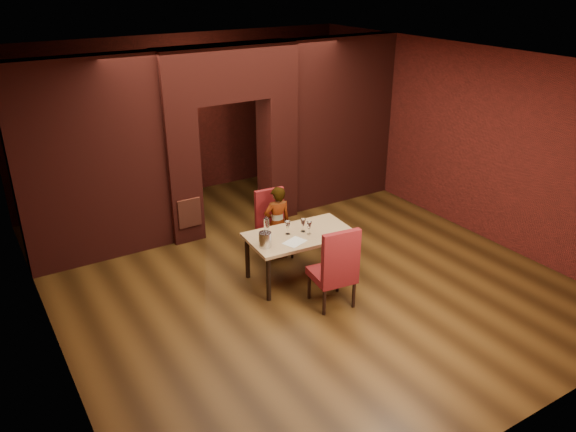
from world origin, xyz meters
The scene contains 25 objects.
floor centered at (0.00, 0.00, 0.00)m, with size 8.00×8.00×0.00m, color #452C11.
ceiling centered at (0.00, 0.00, 3.20)m, with size 7.00×8.00×0.04m, color silver.
wall_back centered at (0.00, 4.00, 1.60)m, with size 7.00×0.04×3.20m, color maroon.
wall_front centered at (0.00, -4.00, 1.60)m, with size 7.00×0.04×3.20m, color maroon.
wall_left centered at (-3.50, 0.00, 1.60)m, with size 0.04×8.00×3.20m, color maroon.
wall_right centered at (3.50, 0.00, 1.60)m, with size 0.04×8.00×3.20m, color maroon.
pillar_left centered at (-0.95, 2.00, 1.15)m, with size 0.55×0.55×2.30m, color maroon.
pillar_right centered at (0.95, 2.00, 1.15)m, with size 0.55×0.55×2.30m, color maroon.
lintel centered at (0.00, 2.00, 2.75)m, with size 2.45×0.55×0.90m, color maroon.
wing_wall_left centered at (-2.36, 2.00, 1.60)m, with size 2.27×0.35×3.20m, color maroon.
wing_wall_right centered at (2.36, 2.00, 1.60)m, with size 2.27×0.35×3.20m, color maroon.
vent_panel centered at (-0.95, 1.71, 0.55)m, with size 0.40×0.03×0.50m, color #A64730.
rear_door centered at (-0.40, 3.94, 1.05)m, with size 0.90×0.08×2.10m, color black.
rear_door_frame centered at (-0.40, 3.90, 1.05)m, with size 1.02×0.04×2.22m, color black.
dining_table centered at (0.00, -0.27, 0.37)m, with size 1.57×0.88×0.74m, color tan.
chair_far centered at (0.04, 0.54, 0.55)m, with size 0.50×0.50×1.09m, color maroon.
chair_near centered at (-0.02, -1.10, 0.60)m, with size 0.55×0.55×1.21m, color maroon.
person_seated centered at (0.03, 0.46, 0.62)m, with size 0.45×0.29×1.23m, color white.
wine_glass_a centered at (-0.17, -0.18, 0.84)m, with size 0.08×0.08×0.20m, color white, non-canonical shape.
wine_glass_b centered at (0.07, -0.23, 0.84)m, with size 0.08×0.08×0.20m, color white, non-canonical shape.
wine_glass_c centered at (0.10, -0.35, 0.84)m, with size 0.08×0.08×0.20m, color white, non-canonical shape.
tasting_sheet centered at (-0.22, -0.46, 0.74)m, with size 0.31×0.23×0.00m, color silver.
wine_bucket centered at (-0.65, -0.36, 0.85)m, with size 0.18×0.18×0.22m, color #B7B7BE.
water_bottle centered at (-0.50, -0.14, 0.90)m, with size 0.08×0.08×0.34m, color white.
potted_plant centered at (0.73, 0.75, 0.20)m, with size 0.36×0.31×0.40m, color #2B6525.
Camera 1 is at (-4.09, -6.52, 4.37)m, focal length 35.00 mm.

